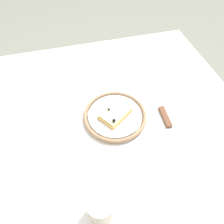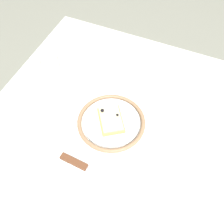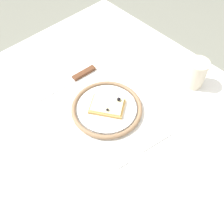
# 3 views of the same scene
# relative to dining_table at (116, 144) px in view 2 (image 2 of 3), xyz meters

# --- Properties ---
(ground_plane) EXTENTS (6.00, 6.00, 0.00)m
(ground_plane) POSITION_rel_dining_table_xyz_m (0.00, 0.00, -0.64)
(ground_plane) COLOR slate
(dining_table) EXTENTS (0.93, 0.89, 0.74)m
(dining_table) POSITION_rel_dining_table_xyz_m (0.00, 0.00, 0.00)
(dining_table) COLOR white
(dining_table) RESTS_ON ground_plane
(plate) EXTENTS (0.23, 0.23, 0.02)m
(plate) POSITION_rel_dining_table_xyz_m (-0.02, -0.02, 0.11)
(plate) COLOR white
(plate) RESTS_ON dining_table
(pizza_slice_near) EXTENTS (0.13, 0.12, 0.03)m
(pizza_slice_near) POSITION_rel_dining_table_xyz_m (-0.02, -0.03, 0.12)
(pizza_slice_near) COLOR tan
(pizza_slice_near) RESTS_ON plate
(knife) EXTENTS (0.03, 0.24, 0.01)m
(knife) POSITION_rel_dining_table_xyz_m (0.16, -0.04, 0.10)
(knife) COLOR silver
(knife) RESTS_ON dining_table
(fork) EXTENTS (0.05, 0.20, 0.00)m
(fork) POSITION_rel_dining_table_xyz_m (-0.19, -0.01, 0.10)
(fork) COLOR silver
(fork) RESTS_ON dining_table
(cup) EXTENTS (0.07, 0.07, 0.10)m
(cup) POSITION_rel_dining_table_xyz_m (-0.13, -0.32, 0.15)
(cup) COLOR beige
(cup) RESTS_ON dining_table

